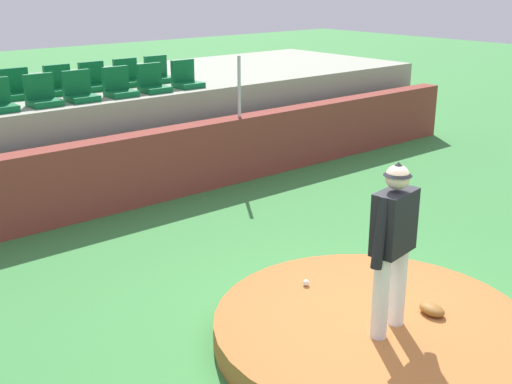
# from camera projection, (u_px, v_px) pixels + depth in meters

# --- Properties ---
(ground_plane) EXTENTS (60.00, 60.00, 0.00)m
(ground_plane) POSITION_uv_depth(u_px,v_px,m) (371.00, 341.00, 6.80)
(ground_plane) COLOR #39823D
(pitchers_mound) EXTENTS (3.29, 3.29, 0.26)m
(pitchers_mound) POSITION_uv_depth(u_px,v_px,m) (372.00, 330.00, 6.76)
(pitchers_mound) COLOR #AB6530
(pitchers_mound) RESTS_ON ground_plane
(pitcher) EXTENTS (0.77, 0.33, 1.74)m
(pitcher) POSITION_uv_depth(u_px,v_px,m) (393.00, 236.00, 6.20)
(pitcher) COLOR silver
(pitcher) RESTS_ON pitchers_mound
(baseball) EXTENTS (0.07, 0.07, 0.07)m
(baseball) POSITION_uv_depth(u_px,v_px,m) (306.00, 283.00, 7.42)
(baseball) COLOR white
(baseball) RESTS_ON pitchers_mound
(fielding_glove) EXTENTS (0.24, 0.32, 0.11)m
(fielding_glove) POSITION_uv_depth(u_px,v_px,m) (432.00, 309.00, 6.79)
(fielding_glove) COLOR brown
(fielding_glove) RESTS_ON pitchers_mound
(brick_barrier) EXTENTS (16.62, 0.40, 1.18)m
(brick_barrier) POSITION_uv_depth(u_px,v_px,m) (117.00, 174.00, 10.50)
(brick_barrier) COLOR brown
(brick_barrier) RESTS_ON ground_plane
(fence_post_right) EXTENTS (0.06, 0.06, 1.09)m
(fence_post_right) POSITION_uv_depth(u_px,v_px,m) (239.00, 87.00, 11.69)
(fence_post_right) COLOR silver
(fence_post_right) RESTS_ON brick_barrier
(bleacher_platform) EXTENTS (16.51, 4.23, 1.63)m
(bleacher_platform) POSITION_uv_depth(u_px,v_px,m) (48.00, 131.00, 12.37)
(bleacher_platform) COLOR #969B86
(bleacher_platform) RESTS_ON ground_plane
(stadium_chair_2) EXTENTS (0.48, 0.44, 0.50)m
(stadium_chair_2) POSITION_uv_depth(u_px,v_px,m) (42.00, 96.00, 10.50)
(stadium_chair_2) COLOR #0B602F
(stadium_chair_2) RESTS_ON bleacher_platform
(stadium_chair_3) EXTENTS (0.48, 0.44, 0.50)m
(stadium_chair_3) POSITION_uv_depth(u_px,v_px,m) (80.00, 91.00, 10.89)
(stadium_chair_3) COLOR #0B602F
(stadium_chair_3) RESTS_ON bleacher_platform
(stadium_chair_4) EXTENTS (0.48, 0.44, 0.50)m
(stadium_chair_4) POSITION_uv_depth(u_px,v_px,m) (119.00, 87.00, 11.33)
(stadium_chair_4) COLOR #0B602F
(stadium_chair_4) RESTS_ON bleacher_platform
(stadium_chair_5) EXTENTS (0.48, 0.44, 0.50)m
(stadium_chair_5) POSITION_uv_depth(u_px,v_px,m) (153.00, 83.00, 11.75)
(stadium_chair_5) COLOR #0B602F
(stadium_chair_5) RESTS_ON bleacher_platform
(stadium_chair_6) EXTENTS (0.48, 0.44, 0.50)m
(stadium_chair_6) POSITION_uv_depth(u_px,v_px,m) (186.00, 79.00, 12.22)
(stadium_chair_6) COLOR #0B602F
(stadium_chair_6) RESTS_ON bleacher_platform
(stadium_chair_9) EXTENTS (0.48, 0.44, 0.50)m
(stadium_chair_9) POSITION_uv_depth(u_px,v_px,m) (17.00, 89.00, 11.13)
(stadium_chair_9) COLOR #0B602F
(stadium_chair_9) RESTS_ON bleacher_platform
(stadium_chair_10) EXTENTS (0.48, 0.44, 0.50)m
(stadium_chair_10) POSITION_uv_depth(u_px,v_px,m) (60.00, 85.00, 11.56)
(stadium_chair_10) COLOR #0B602F
(stadium_chair_10) RESTS_ON bleacher_platform
(stadium_chair_11) EXTENTS (0.48, 0.44, 0.50)m
(stadium_chair_11) POSITION_uv_depth(u_px,v_px,m) (94.00, 81.00, 11.96)
(stadium_chair_11) COLOR #0B602F
(stadium_chair_11) RESTS_ON bleacher_platform
(stadium_chair_12) EXTENTS (0.48, 0.44, 0.50)m
(stadium_chair_12) POSITION_uv_depth(u_px,v_px,m) (128.00, 77.00, 12.42)
(stadium_chair_12) COLOR #0B602F
(stadium_chair_12) RESTS_ON bleacher_platform
(stadium_chair_13) EXTENTS (0.48, 0.44, 0.50)m
(stadium_chair_13) POSITION_uv_depth(u_px,v_px,m) (159.00, 74.00, 12.85)
(stadium_chair_13) COLOR #0B602F
(stadium_chair_13) RESTS_ON bleacher_platform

